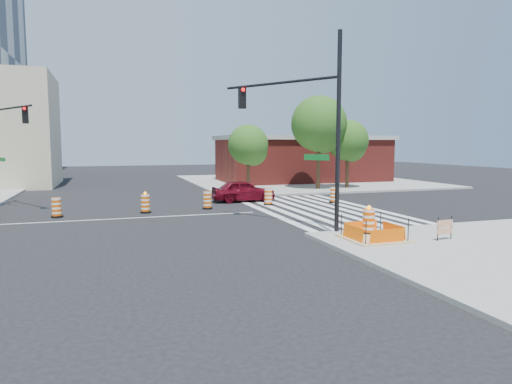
# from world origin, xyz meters

# --- Properties ---
(ground) EXTENTS (120.00, 120.00, 0.00)m
(ground) POSITION_xyz_m (0.00, 0.00, 0.00)
(ground) COLOR black
(ground) RESTS_ON ground
(sidewalk_ne) EXTENTS (22.00, 22.00, 0.15)m
(sidewalk_ne) POSITION_xyz_m (18.00, 18.00, 0.07)
(sidewalk_ne) COLOR gray
(sidewalk_ne) RESTS_ON ground
(crosswalk_east) EXTENTS (6.75, 13.50, 0.01)m
(crosswalk_east) POSITION_xyz_m (10.95, 0.00, 0.01)
(crosswalk_east) COLOR silver
(crosswalk_east) RESTS_ON ground
(lane_centerline) EXTENTS (14.00, 0.12, 0.01)m
(lane_centerline) POSITION_xyz_m (0.00, 0.00, 0.01)
(lane_centerline) COLOR silver
(lane_centerline) RESTS_ON ground
(excavation_pit) EXTENTS (2.20, 2.20, 0.90)m
(excavation_pit) POSITION_xyz_m (9.00, -9.00, 0.22)
(excavation_pit) COLOR tan
(excavation_pit) RESTS_ON ground
(brick_storefront) EXTENTS (16.50, 8.50, 4.60)m
(brick_storefront) POSITION_xyz_m (18.00, 18.00, 2.32)
(brick_storefront) COLOR maroon
(brick_storefront) RESTS_ON ground
(red_coupe) EXTENTS (4.25, 1.81, 1.43)m
(red_coupe) POSITION_xyz_m (7.88, 4.75, 0.72)
(red_coupe) COLOR #5C0714
(red_coupe) RESTS_ON ground
(signal_pole_se) EXTENTS (3.44, 5.32, 8.21)m
(signal_pole_se) POSITION_xyz_m (7.49, -5.67, 5.03)
(signal_pole_se) COLOR black
(signal_pole_se) RESTS_ON ground
(signal_pole_nw) EXTENTS (2.87, 4.83, 7.29)m
(signal_pole_nw) POSITION_xyz_m (-6.28, 5.95, 4.48)
(signal_pole_nw) COLOR black
(signal_pole_nw) RESTS_ON ground
(pit_drum) EXTENTS (0.60, 0.60, 1.19)m
(pit_drum) POSITION_xyz_m (9.31, -8.14, 0.64)
(pit_drum) COLOR black
(pit_drum) RESTS_ON ground
(barricade) EXTENTS (0.78, 0.13, 0.91)m
(barricade) POSITION_xyz_m (11.47, -9.99, 0.65)
(barricade) COLOR #DE5304
(barricade) RESTS_ON ground
(tree_north_c) EXTENTS (3.17, 3.12, 5.30)m
(tree_north_c) POSITION_xyz_m (9.86, 9.94, 3.56)
(tree_north_c) COLOR #382314
(tree_north_c) RESTS_ON ground
(tree_north_d) EXTENTS (4.53, 4.53, 7.70)m
(tree_north_d) POSITION_xyz_m (15.84, 9.88, 5.17)
(tree_north_d) COLOR #382314
(tree_north_d) RESTS_ON ground
(tree_north_e) EXTENTS (3.43, 3.42, 5.82)m
(tree_north_e) POSITION_xyz_m (18.56, 9.94, 3.90)
(tree_north_e) COLOR #382314
(tree_north_e) RESTS_ON ground
(median_drum_2) EXTENTS (0.60, 0.60, 1.02)m
(median_drum_2) POSITION_xyz_m (-3.20, 1.45, 0.48)
(median_drum_2) COLOR black
(median_drum_2) RESTS_ON ground
(median_drum_3) EXTENTS (0.60, 0.60, 1.18)m
(median_drum_3) POSITION_xyz_m (1.30, 1.62, 0.49)
(median_drum_3) COLOR black
(median_drum_3) RESTS_ON ground
(median_drum_4) EXTENTS (0.60, 0.60, 1.02)m
(median_drum_4) POSITION_xyz_m (4.88, 2.05, 0.48)
(median_drum_4) COLOR black
(median_drum_4) RESTS_ON ground
(median_drum_5) EXTENTS (0.60, 0.60, 1.02)m
(median_drum_5) POSITION_xyz_m (8.85, 2.56, 0.48)
(median_drum_5) COLOR black
(median_drum_5) RESTS_ON ground
(median_drum_6) EXTENTS (0.60, 0.60, 1.02)m
(median_drum_6) POSITION_xyz_m (13.25, 2.27, 0.48)
(median_drum_6) COLOR black
(median_drum_6) RESTS_ON ground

